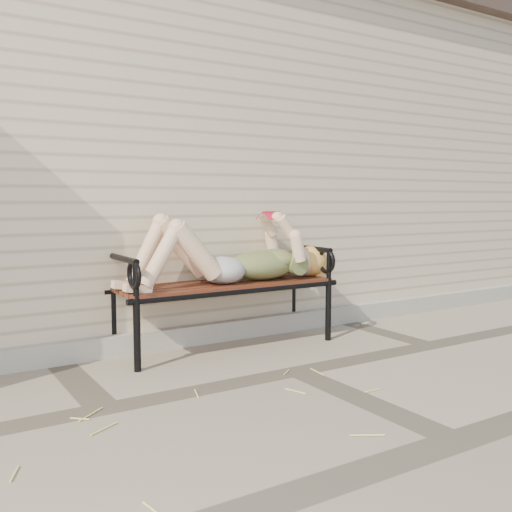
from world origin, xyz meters
TOP-DOWN VIEW (x-y plane):
  - ground at (0.00, 0.00)m, footprint 80.00×80.00m
  - house_wall at (0.00, 3.00)m, footprint 8.00×4.00m
  - house_roof at (0.00, 3.00)m, footprint 8.30×4.30m
  - foundation_strip at (0.00, 0.97)m, footprint 8.00×0.10m
  - garden_bench at (-0.09, 0.89)m, footprint 1.77×0.71m
  - reading_woman at (-0.07, 0.75)m, footprint 1.67×0.38m
  - straw_scatter at (-1.57, -0.90)m, footprint 2.84×1.68m

SIDE VIEW (x-z plane):
  - ground at x=0.00m, z-range 0.00..0.00m
  - straw_scatter at x=-1.57m, z-range 0.00..0.01m
  - foundation_strip at x=0.00m, z-range 0.00..0.15m
  - garden_bench at x=-0.09m, z-range 0.07..1.22m
  - reading_woman at x=-0.07m, z-range 0.42..0.95m
  - house_wall at x=0.00m, z-range 0.00..3.00m
  - house_roof at x=0.00m, z-range 3.00..3.30m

